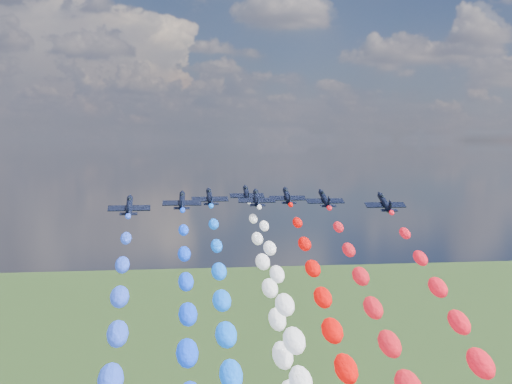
{
  "coord_description": "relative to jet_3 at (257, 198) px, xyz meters",
  "views": [
    {
      "loc": [
        -21.59,
        -163.5,
        106.19
      ],
      "look_at": [
        0.0,
        4.0,
        93.45
      ],
      "focal_mm": 47.92,
      "sensor_mm": 36.0,
      "label": 1
    }
  ],
  "objects": [
    {
      "name": "jet_7",
      "position": [
        28.52,
        -16.68,
        0.0
      ],
      "size": [
        10.0,
        13.29,
        6.83
      ],
      "primitive_type": null,
      "rotation": [
        0.34,
        0.0,
        -0.04
      ],
      "color": "black"
    },
    {
      "name": "jet_4",
      "position": [
        -0.81,
        15.07,
        0.0
      ],
      "size": [
        9.62,
        13.01,
        6.83
      ],
      "primitive_type": null,
      "rotation": [
        0.34,
        0.0,
        -0.01
      ],
      "color": "black"
    },
    {
      "name": "jet_3",
      "position": [
        0.0,
        0.0,
        0.0
      ],
      "size": [
        10.29,
        13.49,
        6.83
      ],
      "primitive_type": null,
      "rotation": [
        0.34,
        0.0,
        -0.07
      ],
      "color": "black"
    },
    {
      "name": "jet_1",
      "position": [
        -19.14,
        -5.31,
        0.0
      ],
      "size": [
        9.97,
        13.26,
        6.83
      ],
      "primitive_type": null,
      "rotation": [
        0.34,
        0.0,
        -0.04
      ],
      "color": "black"
    },
    {
      "name": "jet_5",
      "position": [
        8.88,
        5.26,
        0.0
      ],
      "size": [
        9.97,
        13.26,
        6.83
      ],
      "primitive_type": null,
      "rotation": [
        0.34,
        0.0,
        -0.04
      ],
      "color": "black"
    },
    {
      "name": "jet_2",
      "position": [
        -11.71,
        4.77,
        0.0
      ],
      "size": [
        9.65,
        13.03,
        6.83
      ],
      "primitive_type": null,
      "rotation": [
        0.34,
        0.0,
        0.01
      ],
      "color": "black"
    },
    {
      "name": "jet_0",
      "position": [
        -31.24,
        -16.72,
        0.0
      ],
      "size": [
        9.59,
        12.99,
        6.83
      ],
      "primitive_type": null,
      "rotation": [
        0.34,
        0.0,
        0.01
      ],
      "color": "black"
    },
    {
      "name": "jet_6",
      "position": [
        16.78,
        -4.51,
        0.0
      ],
      "size": [
        9.54,
        12.95,
        6.83
      ],
      "primitive_type": null,
      "rotation": [
        0.34,
        0.0,
        0.01
      ],
      "color": "black"
    }
  ]
}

